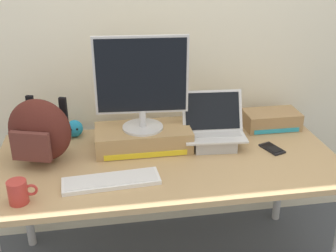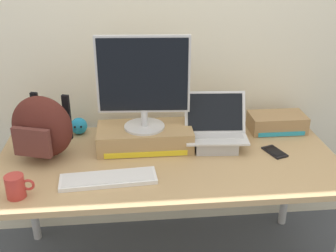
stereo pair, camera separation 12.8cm
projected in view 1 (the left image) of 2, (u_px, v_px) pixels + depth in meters
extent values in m
cube|color=silver|center=(153.00, 29.00, 2.40)|extent=(7.00, 0.10, 2.60)
cube|color=tan|center=(168.00, 160.00, 2.18)|extent=(1.75, 0.83, 0.03)
cylinder|color=#B2B2B7|center=(25.00, 196.00, 2.53)|extent=(0.05, 0.05, 0.71)
cylinder|color=#B2B2B7|center=(281.00, 174.00, 2.77)|extent=(0.05, 0.05, 0.71)
cube|color=#A88456|center=(143.00, 138.00, 2.25)|extent=(0.51, 0.25, 0.11)
cube|color=yellow|center=(146.00, 155.00, 2.15)|extent=(0.43, 0.00, 0.03)
cylinder|color=silver|center=(143.00, 127.00, 2.23)|extent=(0.22, 0.22, 0.01)
cylinder|color=silver|center=(143.00, 118.00, 2.21)|extent=(0.04, 0.04, 0.09)
cube|color=silver|center=(141.00, 75.00, 2.11)|extent=(0.48, 0.05, 0.40)
cube|color=black|center=(141.00, 76.00, 2.10)|extent=(0.45, 0.04, 0.38)
cube|color=#ADADB2|center=(213.00, 141.00, 2.28)|extent=(0.23, 0.22, 0.06)
cube|color=silver|center=(214.00, 134.00, 2.26)|extent=(0.34, 0.25, 0.01)
cube|color=#B7B7BC|center=(213.00, 132.00, 2.28)|extent=(0.30, 0.15, 0.00)
cube|color=silver|center=(212.00, 111.00, 2.28)|extent=(0.33, 0.12, 0.21)
cube|color=black|center=(212.00, 111.00, 2.28)|extent=(0.30, 0.11, 0.18)
cube|color=white|center=(111.00, 181.00, 1.94)|extent=(0.46, 0.17, 0.02)
cube|color=silver|center=(111.00, 179.00, 1.94)|extent=(0.43, 0.14, 0.00)
ellipsoid|color=#4C1E19|center=(40.00, 131.00, 2.08)|extent=(0.36, 0.28, 0.33)
cube|color=brown|center=(31.00, 147.00, 2.00)|extent=(0.19, 0.09, 0.15)
cube|color=black|center=(32.00, 118.00, 2.19)|extent=(0.04, 0.03, 0.25)
cube|color=black|center=(65.00, 120.00, 2.16)|extent=(0.04, 0.03, 0.25)
cylinder|color=#B2332D|center=(18.00, 192.00, 1.79)|extent=(0.08, 0.08, 0.10)
torus|color=#B2332D|center=(31.00, 190.00, 1.79)|extent=(0.06, 0.01, 0.06)
cube|color=black|center=(272.00, 149.00, 2.25)|extent=(0.11, 0.15, 0.01)
cube|color=black|center=(272.00, 148.00, 2.25)|extent=(0.10, 0.12, 0.00)
sphere|color=#2393CC|center=(74.00, 128.00, 2.38)|extent=(0.10, 0.10, 0.10)
sphere|color=black|center=(71.00, 130.00, 2.34)|extent=(0.01, 0.01, 0.01)
sphere|color=black|center=(77.00, 129.00, 2.34)|extent=(0.01, 0.01, 0.01)
cube|color=#9E7A51|center=(271.00, 120.00, 2.49)|extent=(0.32, 0.18, 0.10)
cube|color=#2899BC|center=(277.00, 131.00, 2.42)|extent=(0.27, 0.00, 0.02)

